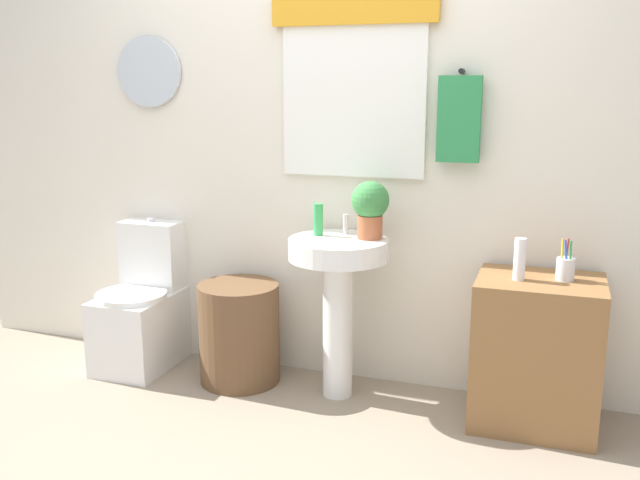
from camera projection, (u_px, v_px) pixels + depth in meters
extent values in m
plane|color=gray|center=(237.00, 475.00, 2.84)|extent=(8.00, 8.00, 0.00)
cube|color=silver|center=(327.00, 131.00, 3.62)|extent=(4.40, 0.10, 2.60)
cube|color=white|center=(353.00, 101.00, 3.47)|extent=(0.73, 0.03, 0.74)
cube|color=gold|center=(353.00, 9.00, 3.37)|extent=(0.83, 0.04, 0.14)
cylinder|color=silver|center=(149.00, 72.00, 3.80)|extent=(0.38, 0.03, 0.38)
cylinder|color=black|center=(462.00, 71.00, 3.26)|extent=(0.02, 0.06, 0.02)
cube|color=#2D894C|center=(459.00, 119.00, 3.29)|extent=(0.20, 0.05, 0.40)
cube|color=white|center=(140.00, 331.00, 3.89)|extent=(0.36, 0.50, 0.41)
cylinder|color=white|center=(131.00, 295.00, 3.79)|extent=(0.38, 0.38, 0.03)
cube|color=white|center=(153.00, 254.00, 3.96)|extent=(0.34, 0.18, 0.38)
cylinder|color=silver|center=(151.00, 220.00, 3.92)|extent=(0.04, 0.04, 0.02)
cylinder|color=brown|center=(239.00, 333.00, 3.69)|extent=(0.42, 0.42, 0.53)
cylinder|color=white|center=(338.00, 328.00, 3.50)|extent=(0.15, 0.15, 0.71)
cylinder|color=white|center=(338.00, 249.00, 3.41)|extent=(0.49, 0.49, 0.10)
cylinder|color=silver|center=(346.00, 224.00, 3.50)|extent=(0.03, 0.03, 0.10)
cube|color=olive|center=(536.00, 353.00, 3.20)|extent=(0.55, 0.44, 0.69)
cylinder|color=green|center=(318.00, 219.00, 3.46)|extent=(0.05, 0.05, 0.16)
cylinder|color=#AD5B38|center=(370.00, 227.00, 3.40)|extent=(0.12, 0.12, 0.11)
sphere|color=#3D8442|center=(370.00, 200.00, 3.37)|extent=(0.18, 0.18, 0.18)
cylinder|color=white|center=(520.00, 259.00, 3.10)|extent=(0.05, 0.05, 0.19)
cylinder|color=silver|center=(565.00, 269.00, 3.10)|extent=(0.08, 0.08, 0.10)
cylinder|color=green|center=(570.00, 260.00, 3.08)|extent=(0.02, 0.03, 0.18)
cylinder|color=red|center=(566.00, 258.00, 3.11)|extent=(0.02, 0.01, 0.18)
cylinder|color=yellow|center=(562.00, 259.00, 3.09)|extent=(0.01, 0.03, 0.18)
cylinder|color=blue|center=(566.00, 260.00, 3.07)|extent=(0.03, 0.01, 0.18)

